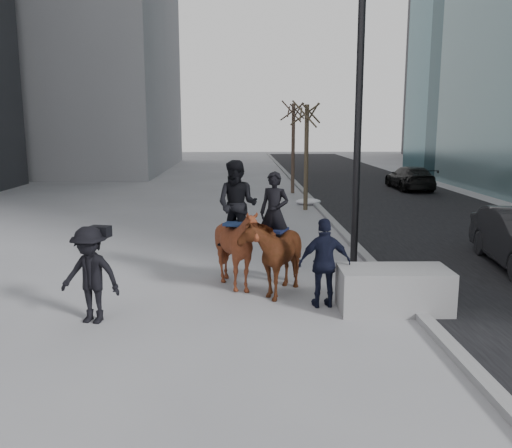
{
  "coord_description": "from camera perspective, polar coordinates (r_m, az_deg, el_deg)",
  "views": [
    {
      "loc": [
        -0.33,
        -9.75,
        3.53
      ],
      "look_at": [
        0.0,
        1.2,
        1.5
      ],
      "focal_mm": 38.0,
      "sensor_mm": 36.0,
      "label": 1
    }
  ],
  "objects": [
    {
      "name": "ground",
      "position": [
        10.37,
        0.2,
        -9.4
      ],
      "size": [
        120.0,
        120.0,
        0.0
      ],
      "primitive_type": "plane",
      "color": "gray",
      "rests_on": "ground"
    },
    {
      "name": "road",
      "position": [
        21.36,
        18.38,
        0.46
      ],
      "size": [
        8.0,
        90.0,
        0.01
      ],
      "primitive_type": "cube",
      "color": "black",
      "rests_on": "ground"
    },
    {
      "name": "curb",
      "position": [
        20.32,
        7.74,
        0.57
      ],
      "size": [
        0.25,
        90.0,
        0.12
      ],
      "primitive_type": "cube",
      "color": "gray",
      "rests_on": "ground"
    },
    {
      "name": "planter",
      "position": [
        10.74,
        14.28,
        -6.7
      ],
      "size": [
        2.1,
        1.08,
        0.83
      ],
      "primitive_type": "cube",
      "rotation": [
        0.0,
        0.0,
        -0.02
      ],
      "color": "gray",
      "rests_on": "ground"
    },
    {
      "name": "car_far",
      "position": [
        30.64,
        15.9,
        4.69
      ],
      "size": [
        1.81,
        4.42,
        1.28
      ],
      "primitive_type": "imported",
      "rotation": [
        0.0,
        0.0,
        3.14
      ],
      "color": "black",
      "rests_on": "ground"
    },
    {
      "name": "tree_near",
      "position": [
        22.45,
        5.32,
        7.55
      ],
      "size": [
        1.2,
        1.2,
        4.78
      ],
      "primitive_type": null,
      "color": "#3D3224",
      "rests_on": "ground"
    },
    {
      "name": "tree_far",
      "position": [
        27.97,
        3.93,
        8.42
      ],
      "size": [
        1.2,
        1.2,
        5.05
      ],
      "primitive_type": null,
      "color": "#382B21",
      "rests_on": "ground"
    },
    {
      "name": "mounted_left",
      "position": [
        11.45,
        1.96,
        -2.53
      ],
      "size": [
        1.63,
        2.17,
        2.55
      ],
      "color": "#48260E",
      "rests_on": "ground"
    },
    {
      "name": "mounted_right",
      "position": [
        11.56,
        -1.96,
        -1.56
      ],
      "size": [
        1.94,
        2.05,
        2.78
      ],
      "color": "#4E210F",
      "rests_on": "ground"
    },
    {
      "name": "feeder",
      "position": [
        10.58,
        7.24,
        -4.1
      ],
      "size": [
        1.07,
        0.91,
        1.75
      ],
      "color": "black",
      "rests_on": "ground"
    },
    {
      "name": "camera_crew",
      "position": [
        10.12,
        -17.03,
        -5.11
      ],
      "size": [
        1.27,
        0.93,
        1.75
      ],
      "color": "black",
      "rests_on": "ground"
    },
    {
      "name": "lamppost",
      "position": [
        13.95,
        10.86,
        16.35
      ],
      "size": [
        0.25,
        1.02,
        9.09
      ],
      "color": "black",
      "rests_on": "ground"
    },
    {
      "name": "snow_piles",
      "position": [
        17.32,
        8.39,
        -0.86
      ],
      "size": [
        1.25,
        12.56,
        0.32
      ],
      "color": "silver",
      "rests_on": "ground"
    }
  ]
}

